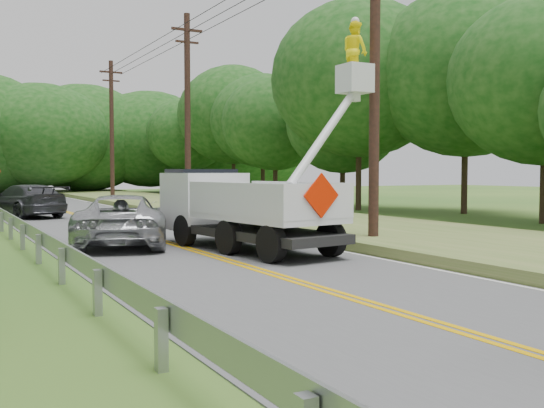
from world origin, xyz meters
TOP-DOWN VIEW (x-y plane):
  - ground at (0.00, 0.00)m, footprint 140.00×140.00m
  - road at (0.00, 14.00)m, footprint 7.20×96.00m
  - guardrail at (-4.02, 14.91)m, footprint 0.18×48.00m
  - utility_poles at (5.00, 17.02)m, footprint 1.60×43.30m
  - tall_grass_verge at (7.10, 14.00)m, footprint 7.00×96.00m
  - treeline_right at (15.81, 26.46)m, footprint 12.88×54.31m
  - treeline_horizon at (0.87, 56.20)m, footprint 57.35×15.29m
  - bucket_truck at (1.47, 10.62)m, footprint 4.86×6.66m
  - suv_silver at (-1.40, 12.64)m, footprint 3.99×5.86m
  - suv_darkgrey at (-2.42, 26.16)m, footprint 3.67×5.74m

SIDE VIEW (x-z plane):
  - ground at x=0.00m, z-range 0.00..0.00m
  - road at x=0.00m, z-range 0.00..0.02m
  - tall_grass_verge at x=7.10m, z-range 0.00..0.30m
  - guardrail at x=-4.02m, z-range 0.17..0.94m
  - suv_silver at x=-1.40m, z-range 0.02..1.51m
  - suv_darkgrey at x=-2.42m, z-range 0.02..1.57m
  - bucket_truck at x=1.47m, z-range -1.71..4.66m
  - utility_poles at x=5.00m, z-range 0.27..10.27m
  - treeline_horizon at x=0.87m, z-range -0.50..11.50m
  - treeline_right at x=15.81m, z-range 0.50..12.23m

